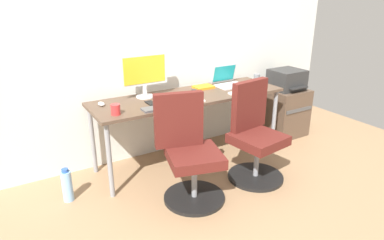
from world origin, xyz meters
The scene contains 19 objects.
ground_plane centered at (0.00, 0.00, 0.00)m, with size 5.28×5.28×0.00m, color #9E7A56.
back_wall centered at (0.00, 0.39, 1.30)m, with size 4.40×0.04×2.60m, color silver.
desk centered at (0.00, 0.00, 0.67)m, with size 2.01×0.62×0.73m.
office_chair_left centered at (-0.37, -0.61, 0.42)m, with size 0.54×0.54×0.94m.
office_chair_right centered at (0.36, -0.61, 0.42)m, with size 0.54×0.54×0.94m.
side_cabinet centered at (1.41, 0.03, 0.29)m, with size 0.46×0.50×0.59m.
printer centered at (1.41, 0.03, 0.71)m, with size 0.38×0.40×0.24m.
water_bottle_on_floor centered at (-1.31, -0.12, 0.15)m, with size 0.09×0.09×0.31m.
desktop_monitor centered at (-0.41, 0.17, 0.98)m, with size 0.48×0.18×0.43m.
open_laptop centered at (0.56, 0.11, 0.79)m, with size 0.31×0.28×0.22m.
keyboard_by_monitor centered at (-0.44, -0.23, 0.74)m, with size 0.34×0.12×0.02m, color #515156.
keyboard_by_laptop centered at (0.53, -0.23, 0.74)m, with size 0.34×0.12×0.02m, color silver.
mouse_by_monitor centered at (-0.87, 0.13, 0.75)m, with size 0.06×0.10×0.03m, color silver.
mouse_by_laptop centered at (0.10, 0.07, 0.75)m, with size 0.06×0.10×0.03m, color #2D2D2D.
coffee_mug centered at (-0.84, -0.18, 0.78)m, with size 0.08×0.08×0.09m, color red.
pen_cup centered at (0.91, 0.02, 0.78)m, with size 0.07×0.07×0.10m, color slate.
phone_near_laptop centered at (-0.46, -0.06, 0.74)m, with size 0.07×0.14×0.01m, color black.
notebook centered at (0.26, 0.14, 0.74)m, with size 0.21×0.15×0.03m, color orange.
paper_pile centered at (-0.08, -0.12, 0.74)m, with size 0.21×0.30×0.01m, color white.
Camera 1 is at (-1.71, -2.89, 1.73)m, focal length 32.12 mm.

